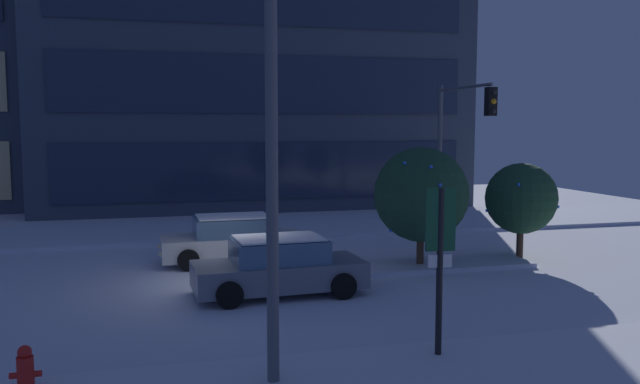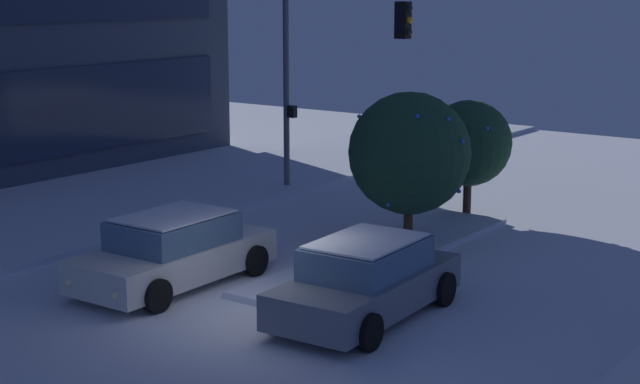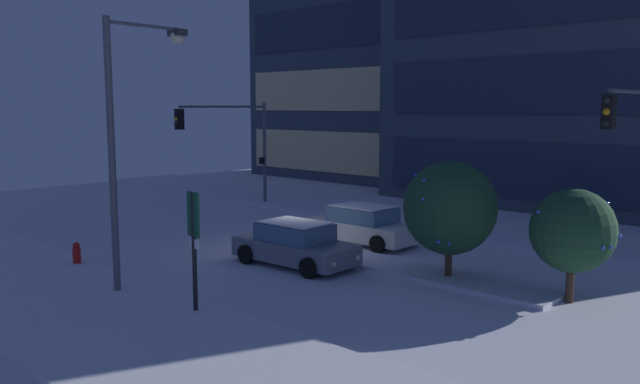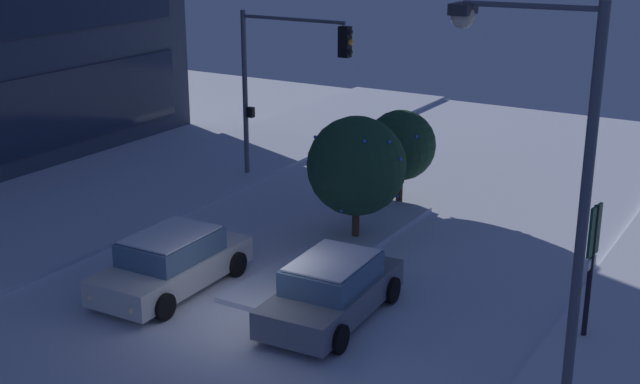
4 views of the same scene
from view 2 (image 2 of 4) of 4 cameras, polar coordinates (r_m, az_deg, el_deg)
The scene contains 8 objects.
ground at distance 18.20m, azimuth -3.34°, elevation -7.44°, with size 52.00×52.00×0.00m, color silver.
median_strip at distance 22.26m, azimuth 3.79°, elevation -3.63°, with size 9.00×1.80×0.14m, color silver.
car_near at distance 18.04m, azimuth 2.73°, elevation -5.23°, with size 4.51×2.22×1.49m.
car_far at distance 20.18m, azimuth -8.58°, elevation -3.48°, with size 4.61×2.17×1.49m.
traffic_light_corner_far_right at distance 28.09m, azimuth 0.72°, elevation 7.99°, with size 0.32×4.43×5.98m.
street_lamp_arched at distance 13.84m, azimuth 18.01°, elevation 7.27°, with size 0.57×2.71×7.76m.
decorated_tree_median at distance 25.98m, azimuth 8.75°, elevation 2.85°, with size 2.31×2.29×3.15m.
decorated_tree_left_of_median at distance 22.63m, azimuth 5.29°, elevation 2.29°, with size 2.87×2.87×3.70m.
Camera 2 is at (-13.19, -11.00, 6.02)m, focal length 54.36 mm.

